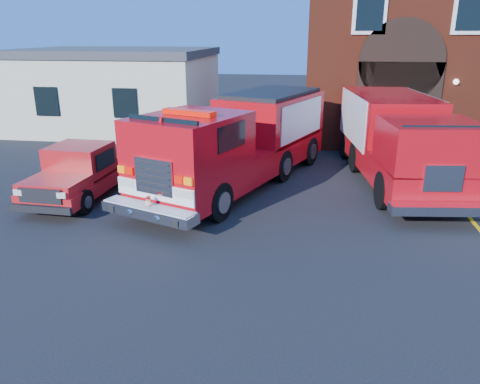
# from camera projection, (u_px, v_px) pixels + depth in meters

# --- Properties ---
(ground) EXTENTS (100.00, 100.00, 0.00)m
(ground) POSITION_uv_depth(u_px,v_px,m) (246.00, 221.00, 13.54)
(ground) COLOR black
(ground) RESTS_ON ground
(parking_stripe_near) EXTENTS (0.12, 3.00, 0.01)m
(parking_stripe_near) POSITION_uv_depth(u_px,v_px,m) (472.00, 220.00, 13.59)
(parking_stripe_near) COLOR yellow
(parking_stripe_near) RESTS_ON ground
(parking_stripe_mid) EXTENTS (0.12, 3.00, 0.01)m
(parking_stripe_mid) POSITION_uv_depth(u_px,v_px,m) (444.00, 188.00, 16.40)
(parking_stripe_mid) COLOR yellow
(parking_stripe_mid) RESTS_ON ground
(parking_stripe_far) EXTENTS (0.12, 3.00, 0.01)m
(parking_stripe_far) POSITION_uv_depth(u_px,v_px,m) (425.00, 165.00, 19.21)
(parking_stripe_far) COLOR yellow
(parking_stripe_far) RESTS_ON ground
(fire_station) EXTENTS (15.20, 10.20, 8.45)m
(fire_station) POSITION_uv_depth(u_px,v_px,m) (455.00, 52.00, 24.04)
(fire_station) COLOR maroon
(fire_station) RESTS_ON ground
(side_building) EXTENTS (10.20, 8.20, 4.35)m
(side_building) POSITION_uv_depth(u_px,v_px,m) (118.00, 89.00, 26.21)
(side_building) COLOR beige
(side_building) RESTS_ON ground
(fire_engine) EXTENTS (6.22, 10.30, 3.08)m
(fire_engine) POSITION_uv_depth(u_px,v_px,m) (241.00, 140.00, 16.39)
(fire_engine) COLOR black
(fire_engine) RESTS_ON ground
(pickup_truck) EXTENTS (2.17, 5.41, 1.74)m
(pickup_truck) POSITION_uv_depth(u_px,v_px,m) (85.00, 170.00, 15.59)
(pickup_truck) COLOR black
(pickup_truck) RESTS_ON ground
(secondary_truck) EXTENTS (3.82, 9.34, 2.95)m
(secondary_truck) POSITION_uv_depth(u_px,v_px,m) (398.00, 137.00, 16.87)
(secondary_truck) COLOR black
(secondary_truck) RESTS_ON ground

